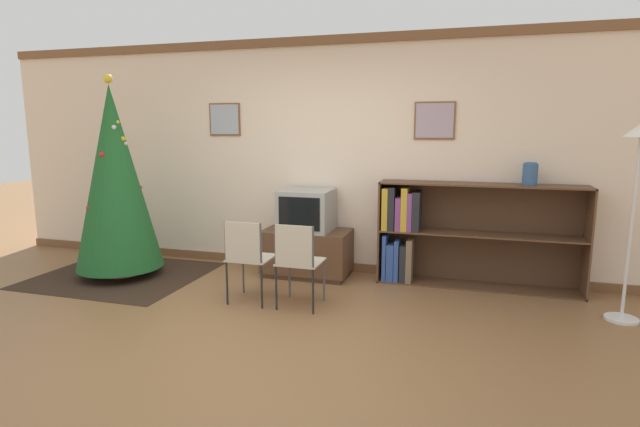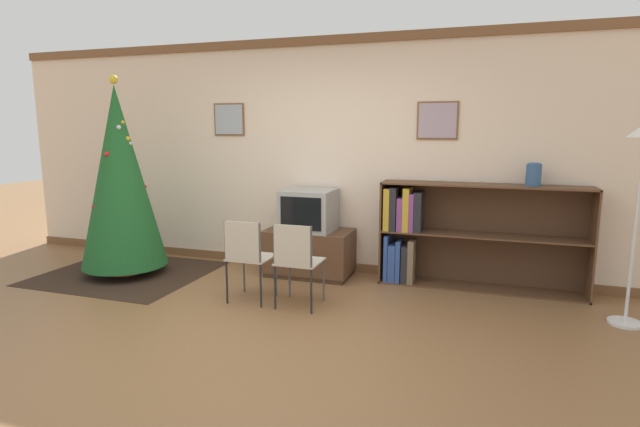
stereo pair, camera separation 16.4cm
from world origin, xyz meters
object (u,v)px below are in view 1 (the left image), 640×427
at_px(folding_chair_left, 248,256).
at_px(tv_console, 307,252).
at_px(standing_lamp, 637,171).
at_px(christmas_tree, 115,178).
at_px(television, 307,210).
at_px(folding_chair_right, 298,260).
at_px(vase, 530,173).
at_px(bookshelf, 442,233).

bearing_deg(folding_chair_left, tv_console, 76.51).
bearing_deg(standing_lamp, christmas_tree, -178.65).
relative_size(television, folding_chair_right, 0.70).
relative_size(folding_chair_left, standing_lamp, 0.47).
bearing_deg(vase, bookshelf, -179.77).
xyz_separation_m(tv_console, bookshelf, (1.49, 0.11, 0.30)).
xyz_separation_m(television, standing_lamp, (3.10, -0.51, 0.56)).
bearing_deg(standing_lamp, television, 170.71).
bearing_deg(vase, standing_lamp, -39.27).
distance_m(christmas_tree, folding_chair_right, 2.43).
distance_m(christmas_tree, bookshelf, 3.66).
relative_size(tv_console, vase, 4.26).
relative_size(folding_chair_right, vase, 3.57).
bearing_deg(vase, folding_chair_right, -150.59).
bearing_deg(christmas_tree, folding_chair_right, -10.43).
relative_size(bookshelf, standing_lamp, 1.21).
height_order(folding_chair_left, bookshelf, bookshelf).
height_order(christmas_tree, standing_lamp, christmas_tree).
distance_m(folding_chair_left, folding_chair_right, 0.51).
distance_m(christmas_tree, tv_console, 2.31).
height_order(television, folding_chair_left, television).
relative_size(tv_console, television, 1.71).
xyz_separation_m(tv_console, folding_chair_right, (0.25, -1.05, 0.21)).
bearing_deg(television, vase, 2.95).
bearing_deg(bookshelf, folding_chair_left, -146.18).
relative_size(christmas_tree, folding_chair_left, 2.74).
bearing_deg(folding_chair_right, tv_console, 103.49).
relative_size(folding_chair_right, standing_lamp, 0.47).
bearing_deg(tv_console, bookshelf, 4.38).
bearing_deg(tv_console, standing_lamp, -9.34).
distance_m(christmas_tree, folding_chair_left, 1.95).
distance_m(folding_chair_left, vase, 2.94).
xyz_separation_m(bookshelf, vase, (0.84, 0.00, 0.67)).
relative_size(christmas_tree, folding_chair_right, 2.74).
xyz_separation_m(folding_chair_right, bookshelf, (1.24, 1.17, 0.09)).
height_order(folding_chair_right, bookshelf, bookshelf).
distance_m(christmas_tree, vase, 4.44).
bearing_deg(vase, christmas_tree, -170.30).
height_order(tv_console, television, television).
xyz_separation_m(tv_console, standing_lamp, (3.10, -0.51, 1.06)).
distance_m(christmas_tree, television, 2.17).
relative_size(folding_chair_left, bookshelf, 0.39).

